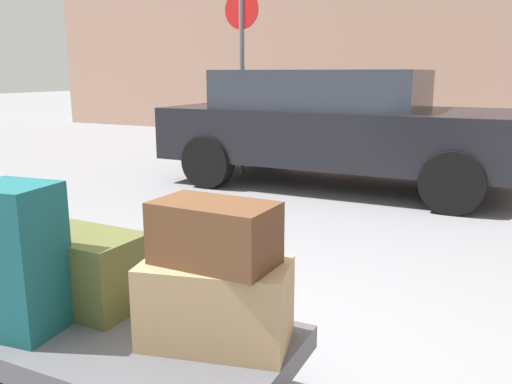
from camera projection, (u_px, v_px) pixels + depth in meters
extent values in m
cube|color=#4C4C51|center=(131.00, 342.00, 2.21)|extent=(1.37, 0.78, 0.10)
cylinder|color=black|center=(258.00, 374.00, 2.28)|extent=(0.24, 0.06, 0.24)
cylinder|color=black|center=(93.00, 330.00, 2.68)|extent=(0.24, 0.06, 0.24)
cylinder|color=black|center=(3.00, 384.00, 2.21)|extent=(0.24, 0.06, 0.24)
cube|color=#9E7F56|center=(216.00, 303.00, 2.07)|extent=(0.63, 0.43, 0.33)
cube|color=#4C5128|center=(83.00, 269.00, 2.42)|extent=(0.56, 0.35, 0.34)
cube|color=#144C51|center=(17.00, 259.00, 2.15)|extent=(0.35, 0.31, 0.62)
cube|color=#51331E|center=(214.00, 233.00, 2.01)|extent=(0.47, 0.28, 0.24)
cube|color=black|center=(341.00, 134.00, 6.56)|extent=(4.31, 1.82, 0.64)
cube|color=#2D333D|center=(323.00, 89.00, 6.55)|extent=(2.41, 1.59, 0.46)
cylinder|color=black|center=(468.00, 158.00, 6.77)|extent=(0.64, 0.22, 0.64)
cylinder|color=black|center=(452.00, 182.00, 5.28)|extent=(0.64, 0.22, 0.64)
cylinder|color=black|center=(267.00, 145.00, 7.99)|extent=(0.64, 0.22, 0.64)
cylinder|color=black|center=(208.00, 162.00, 6.50)|extent=(0.64, 0.22, 0.64)
cylinder|color=slate|center=(242.00, 85.00, 7.16)|extent=(0.07, 0.07, 2.44)
cylinder|color=red|center=(241.00, 10.00, 6.95)|extent=(0.50, 0.05, 0.50)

